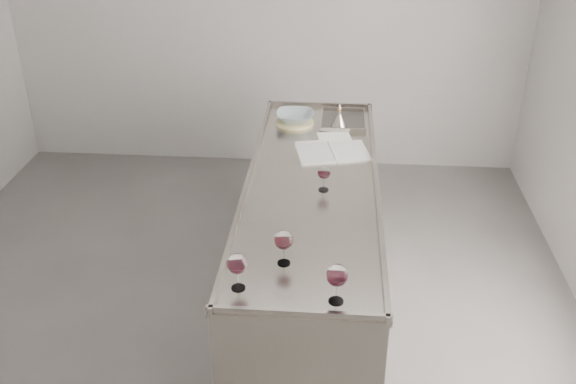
# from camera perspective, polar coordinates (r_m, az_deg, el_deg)

# --- Properties ---
(room_shell) EXTENTS (4.54, 5.04, 2.84)m
(room_shell) POSITION_cam_1_polar(r_m,az_deg,el_deg) (3.27, -6.79, 5.92)
(room_shell) COLOR #585553
(room_shell) RESTS_ON ground
(counter) EXTENTS (0.77, 2.42, 0.97)m
(counter) POSITION_cam_1_polar(r_m,az_deg,el_deg) (3.92, 2.02, -5.13)
(counter) COLOR gray
(counter) RESTS_ON ground
(wine_glass_left) EXTENTS (0.09, 0.09, 0.18)m
(wine_glass_left) POSITION_cam_1_polar(r_m,az_deg,el_deg) (2.77, -4.53, -6.45)
(wine_glass_left) COLOR white
(wine_glass_left) RESTS_ON counter
(wine_glass_middle) EXTENTS (0.09, 0.09, 0.17)m
(wine_glass_middle) POSITION_cam_1_polar(r_m,az_deg,el_deg) (2.92, -0.38, -4.36)
(wine_glass_middle) COLOR white
(wine_glass_middle) RESTS_ON counter
(wine_glass_right) EXTENTS (0.09, 0.09, 0.18)m
(wine_glass_right) POSITION_cam_1_polar(r_m,az_deg,el_deg) (2.69, 4.38, -7.48)
(wine_glass_right) COLOR white
(wine_glass_right) RESTS_ON counter
(wine_glass_small) EXTENTS (0.07, 0.07, 0.15)m
(wine_glass_small) POSITION_cam_1_polar(r_m,az_deg,el_deg) (3.55, 3.22, 1.67)
(wine_glass_small) COLOR white
(wine_glass_small) RESTS_ON counter
(notebook) EXTENTS (0.49, 0.39, 0.02)m
(notebook) POSITION_cam_1_polar(r_m,az_deg,el_deg) (4.03, 3.99, 3.55)
(notebook) COLOR white
(notebook) RESTS_ON counter
(loose_paper_top) EXTENTS (0.27, 0.34, 0.00)m
(loose_paper_top) POSITION_cam_1_polar(r_m,az_deg,el_deg) (4.19, 4.30, 4.52)
(loose_paper_top) COLOR white
(loose_paper_top) RESTS_ON counter
(loose_paper_under) EXTENTS (0.24, 0.30, 0.00)m
(loose_paper_under) POSITION_cam_1_polar(r_m,az_deg,el_deg) (4.07, 2.23, 3.82)
(loose_paper_under) COLOR white
(loose_paper_under) RESTS_ON counter
(trivet) EXTENTS (0.33, 0.33, 0.02)m
(trivet) POSITION_cam_1_polar(r_m,az_deg,el_deg) (4.46, 0.61, 6.23)
(trivet) COLOR #CDC184
(trivet) RESTS_ON counter
(ceramic_bowl) EXTENTS (0.26, 0.26, 0.06)m
(ceramic_bowl) POSITION_cam_1_polar(r_m,az_deg,el_deg) (4.44, 0.61, 6.73)
(ceramic_bowl) COLOR #90A1A8
(ceramic_bowl) RESTS_ON trivet
(wine_funnel) EXTENTS (0.12, 0.12, 0.18)m
(wine_funnel) POSITION_cam_1_polar(r_m,az_deg,el_deg) (4.37, 4.56, 6.30)
(wine_funnel) COLOR #B1A79E
(wine_funnel) RESTS_ON counter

